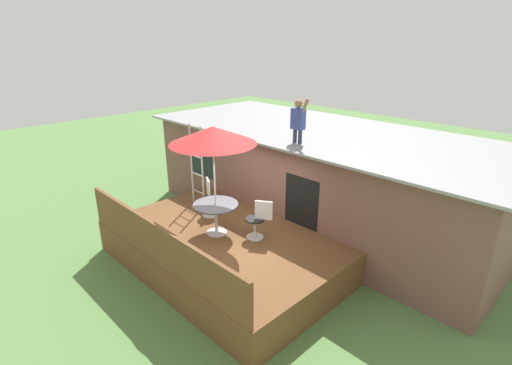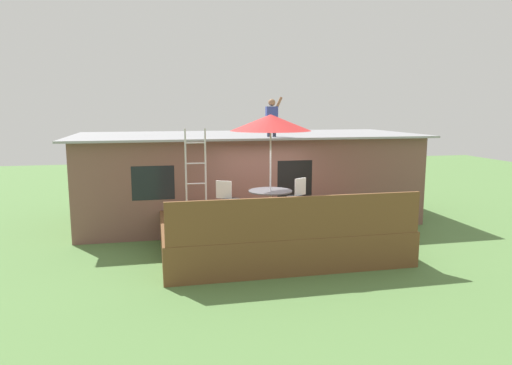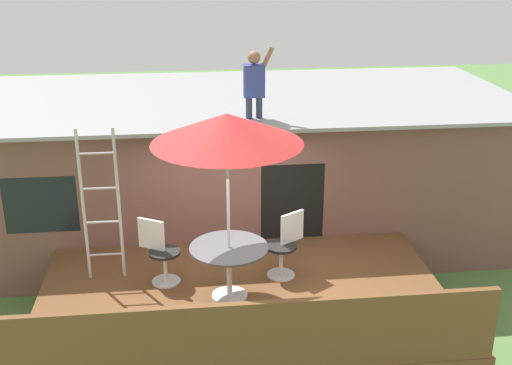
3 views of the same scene
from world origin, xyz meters
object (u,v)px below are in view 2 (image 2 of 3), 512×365
(patio_umbrella, at_px, (271,123))
(patio_chair_right, at_px, (297,197))
(patio_table, at_px, (270,197))
(step_ladder, at_px, (196,174))
(patio_chair_left, at_px, (229,200))
(person_figure, at_px, (272,115))

(patio_umbrella, height_order, patio_chair_right, patio_umbrella)
(patio_table, relative_size, patio_chair_right, 1.13)
(step_ladder, xyz_separation_m, patio_chair_right, (2.53, -0.21, -0.64))
(step_ladder, xyz_separation_m, patio_chair_left, (0.77, -0.22, -0.64))
(patio_chair_left, bearing_deg, step_ladder, -165.68)
(patio_table, xyz_separation_m, patio_chair_right, (0.83, 0.54, -0.13))
(patio_umbrella, relative_size, patio_chair_right, 2.76)
(patio_umbrella, distance_m, patio_chair_right, 2.13)
(patio_table, distance_m, patio_umbrella, 1.76)
(patio_table, height_order, patio_chair_right, patio_chair_right)
(patio_table, xyz_separation_m, person_figure, (0.58, 2.15, 1.91))
(person_figure, bearing_deg, step_ladder, -148.31)
(patio_umbrella, distance_m, person_figure, 2.23)
(step_ladder, bearing_deg, patio_table, -23.72)
(patio_umbrella, relative_size, person_figure, 2.29)
(patio_table, bearing_deg, patio_umbrella, 135.00)
(patio_table, bearing_deg, person_figure, 74.89)
(patio_chair_right, bearing_deg, step_ladder, -37.51)
(step_ladder, bearing_deg, person_figure, 31.69)
(patio_umbrella, bearing_deg, step_ladder, 156.28)
(patio_chair_right, bearing_deg, patio_umbrella, -0.00)
(patio_umbrella, xyz_separation_m, patio_chair_right, (0.83, 0.54, -1.89))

